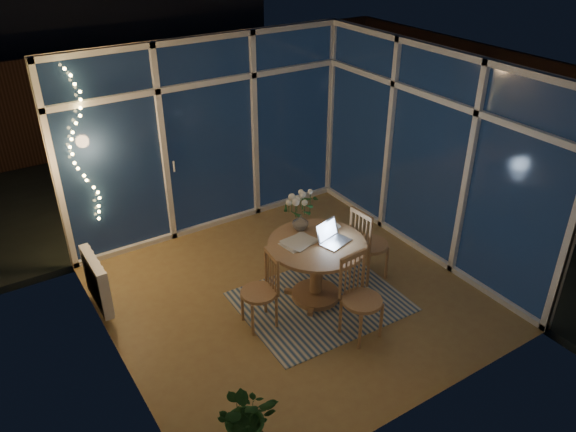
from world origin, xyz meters
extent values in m
plane|color=olive|center=(0.00, 0.00, 0.00)|extent=(4.00, 4.00, 0.00)
plane|color=white|center=(0.00, 0.00, 2.60)|extent=(4.00, 4.00, 0.00)
cube|color=silver|center=(0.00, 2.00, 1.30)|extent=(4.00, 0.04, 2.60)
cube|color=silver|center=(0.00, -2.00, 1.30)|extent=(4.00, 0.04, 2.60)
cube|color=silver|center=(-2.00, 0.00, 1.30)|extent=(0.04, 4.00, 2.60)
cube|color=silver|center=(2.00, 0.00, 1.30)|extent=(0.04, 4.00, 2.60)
cube|color=white|center=(0.00, 1.96, 1.30)|extent=(4.00, 0.10, 2.60)
cube|color=white|center=(1.96, 0.00, 1.30)|extent=(0.10, 4.00, 2.60)
cube|color=silver|center=(-1.94, 0.90, 0.40)|extent=(0.10, 0.70, 0.58)
cube|color=black|center=(0.50, 5.00, -0.06)|extent=(12.00, 6.00, 0.10)
cube|color=#331D12|center=(0.00, 5.50, 0.90)|extent=(11.00, 0.08, 1.80)
sphere|color=black|center=(-0.80, 3.40, 0.45)|extent=(0.90, 0.90, 0.90)
cube|color=beige|center=(0.20, -0.29, 0.01)|extent=(1.82, 1.47, 0.01)
cylinder|color=#9D6A47|center=(0.20, -0.19, 0.37)|extent=(1.11, 1.11, 0.74)
cube|color=#9D6A47|center=(-0.57, -0.24, 0.44)|extent=(0.44, 0.44, 0.87)
cube|color=#9D6A47|center=(0.98, -0.19, 0.48)|extent=(0.48, 0.48, 0.97)
cube|color=#9D6A47|center=(0.23, -0.97, 0.47)|extent=(0.47, 0.47, 0.94)
imported|color=white|center=(0.21, 0.15, 0.84)|extent=(0.21, 0.21, 0.21)
imported|color=silver|center=(0.54, -0.04, 0.76)|extent=(0.16, 0.16, 0.04)
cube|color=silver|center=(0.02, -0.10, 0.75)|extent=(0.37, 0.30, 0.02)
cube|color=black|center=(0.35, -0.31, 0.74)|extent=(0.12, 0.09, 0.01)
imported|color=#18441C|center=(-1.46, -1.60, 0.38)|extent=(0.66, 0.61, 0.76)
camera|label=1|loc=(-2.86, -4.38, 3.99)|focal=35.00mm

